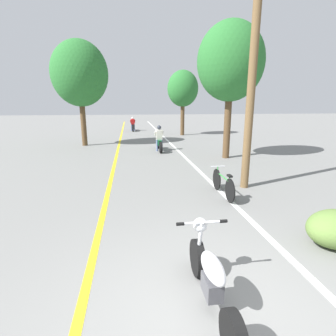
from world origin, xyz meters
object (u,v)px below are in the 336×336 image
(roadside_tree_right_far, at_px, (183,89))
(roadside_tree_left, at_px, (80,74))
(motorcycle_rider_lead, at_px, (159,141))
(motorcycle_rider_far, at_px, (133,126))
(motorcycle_foreground, at_px, (211,278))
(roadside_tree_right_near, at_px, (231,62))
(utility_pole, at_px, (252,76))
(bicycle_parked, at_px, (223,184))

(roadside_tree_right_far, distance_m, roadside_tree_left, 8.51)
(motorcycle_rider_lead, xyz_separation_m, motorcycle_rider_far, (-1.29, 11.20, -0.04))
(motorcycle_rider_far, bearing_deg, roadside_tree_left, -110.01)
(motorcycle_foreground, bearing_deg, roadside_tree_right_near, 68.45)
(motorcycle_rider_lead, bearing_deg, utility_pole, -74.28)
(roadside_tree_left, distance_m, motorcycle_foreground, 15.16)
(roadside_tree_right_near, height_order, motorcycle_foreground, roadside_tree_right_near)
(motorcycle_rider_far, bearing_deg, motorcycle_rider_lead, -83.43)
(roadside_tree_left, relative_size, motorcycle_rider_lead, 3.02)
(motorcycle_foreground, bearing_deg, roadside_tree_right_far, 79.76)
(motorcycle_foreground, relative_size, motorcycle_rider_lead, 0.98)
(bicycle_parked, bearing_deg, roadside_tree_right_far, 83.18)
(motorcycle_foreground, relative_size, bicycle_parked, 1.15)
(roadside_tree_right_far, xyz_separation_m, roadside_tree_left, (-7.16, -4.56, 0.58))
(roadside_tree_left, distance_m, bicycle_parked, 12.12)
(motorcycle_rider_lead, height_order, motorcycle_rider_far, motorcycle_rider_lead)
(roadside_tree_right_near, distance_m, roadside_tree_right_far, 9.55)
(motorcycle_rider_far, bearing_deg, bicycle_parked, -83.08)
(motorcycle_rider_far, bearing_deg, roadside_tree_right_near, -72.50)
(roadside_tree_right_near, height_order, roadside_tree_right_far, roadside_tree_right_near)
(bicycle_parked, bearing_deg, motorcycle_rider_lead, 97.44)
(utility_pole, relative_size, roadside_tree_right_far, 1.26)
(motorcycle_rider_far, bearing_deg, motorcycle_foreground, -88.37)
(bicycle_parked, bearing_deg, roadside_tree_left, 118.14)
(roadside_tree_right_far, bearing_deg, motorcycle_foreground, -100.24)
(utility_pole, relative_size, roadside_tree_right_near, 1.06)
(roadside_tree_right_far, distance_m, motorcycle_foreground, 19.30)
(motorcycle_rider_lead, bearing_deg, motorcycle_rider_far, 96.57)
(utility_pole, height_order, motorcycle_foreground, utility_pole)
(utility_pole, bearing_deg, roadside_tree_right_far, 86.72)
(roadside_tree_right_near, relative_size, bicycle_parked, 3.53)
(roadside_tree_left, height_order, motorcycle_rider_far, roadside_tree_left)
(utility_pole, height_order, motorcycle_rider_far, utility_pole)
(roadside_tree_right_near, distance_m, bicycle_parked, 6.84)
(motorcycle_rider_far, bearing_deg, utility_pole, -79.88)
(roadside_tree_left, bearing_deg, bicycle_parked, -61.86)
(roadside_tree_right_far, relative_size, bicycle_parked, 2.97)
(motorcycle_foreground, bearing_deg, utility_pole, 61.27)
(utility_pole, distance_m, bicycle_parked, 3.21)
(roadside_tree_left, height_order, bicycle_parked, roadside_tree_left)
(motorcycle_rider_lead, bearing_deg, roadside_tree_right_near, -38.50)
(motorcycle_rider_far, height_order, bicycle_parked, motorcycle_rider_far)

